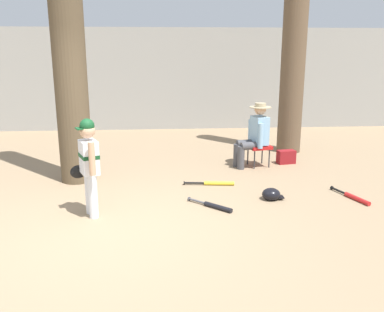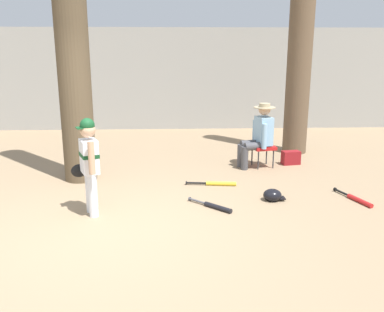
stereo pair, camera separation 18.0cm
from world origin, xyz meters
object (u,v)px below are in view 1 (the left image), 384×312
Objects in this scene: tree_near_player at (66,20)px; handbag_beside_stool at (286,157)px; seated_spectator at (255,133)px; bat_black_composite at (215,206)px; batting_helmet_black at (271,194)px; folding_stool at (259,147)px; bat_red_barrel at (354,197)px; young_ballplayer at (88,161)px; tree_behind_spectator at (294,47)px; bat_yellow_trainer at (215,183)px.

tree_near_player is 17.53× the size of handbag_beside_stool.
tree_near_player is at bearing -168.93° from seated_spectator.
bat_black_composite is 1.83× the size of batting_helmet_black.
folding_stool reaches higher than bat_red_barrel.
young_ballplayer is at bearing -145.02° from handbag_beside_stool.
tree_near_player reaches higher than seated_spectator.
tree_behind_spectator is (4.18, 1.77, -0.39)m from tree_near_player.
folding_stool is 1.85m from batting_helmet_black.
bat_red_barrel is at bearing -16.65° from tree_near_player.
tree_near_player is 7.82× the size of bat_red_barrel.
tree_behind_spectator is 4.39m from bat_black_composite.
bat_black_composite is (-1.01, -2.08, -0.61)m from seated_spectator.
young_ballplayer is 1.58× the size of bat_yellow_trainer.
handbag_beside_stool is (3.36, 2.35, -0.61)m from young_ballplayer.
bat_red_barrel and bat_yellow_trainer have the same top height.
batting_helmet_black is (0.74, -0.72, 0.05)m from bat_yellow_trainer.
young_ballplayer is 4.15m from handbag_beside_stool.
tree_near_player is 3.76m from seated_spectator.
bat_black_composite is 0.71× the size of bat_yellow_trainer.
handbag_beside_stool reaches higher than bat_red_barrel.
young_ballplayer is 2.22× the size of bat_black_composite.
tree_near_player is 4.57× the size of young_ballplayer.
young_ballplayer is at bearing -176.16° from bat_black_composite.
tree_near_player is 7.22× the size of bat_yellow_trainer.
tree_near_player is at bearing 158.86° from batting_helmet_black.
bat_black_composite and bat_red_barrel have the same top height.
seated_spectator reaches higher than batting_helmet_black.
tree_near_player is at bearing 145.80° from bat_black_composite.
tree_behind_spectator is at bearing 57.77° from bat_black_composite.
tree_near_player is 10.15× the size of bat_black_composite.
tree_behind_spectator reaches higher than bat_red_barrel.
folding_stool is at bearing 62.15° from bat_black_composite.
bat_yellow_trainer is (0.14, 1.01, 0.00)m from bat_black_composite.
tree_near_player reaches higher than folding_stool.
batting_helmet_black is at bearing -111.45° from tree_behind_spectator.
batting_helmet_black is at bearing 8.92° from young_ballplayer.
seated_spectator is 1.58× the size of bat_red_barrel.
bat_black_composite is at bearing -117.85° from folding_stool.
bat_red_barrel is 0.92× the size of bat_yellow_trainer.
folding_stool is 2.39m from bat_black_composite.
tree_behind_spectator is 6.15× the size of bat_yellow_trainer.
folding_stool is at bearing 11.98° from seated_spectator.
seated_spectator is 3.53× the size of handbag_beside_stool.
tree_behind_spectator reaches higher than bat_black_composite.
tree_near_player reaches higher than young_ballplayer.
batting_helmet_black is (3.03, -1.17, -2.51)m from tree_near_player.
tree_behind_spectator is 6.65× the size of bat_red_barrel.
bat_red_barrel is (0.99, -1.91, -0.33)m from folding_stool.
young_ballplayer is at bearing -137.98° from tree_behind_spectator.
young_ballplayer is (0.48, -1.57, -1.84)m from tree_near_player.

